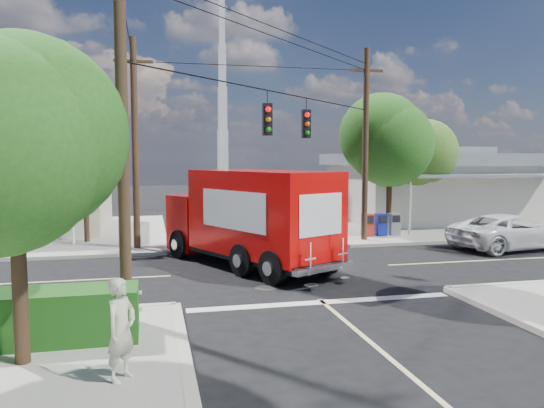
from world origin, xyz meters
name	(u,v)px	position (x,y,z in m)	size (l,w,h in m)	color
ground	(285,270)	(0.00, 0.00, 0.00)	(120.00, 120.00, 0.00)	black
sidewalk_ne	(415,223)	(10.88, 10.88, 0.07)	(14.12, 14.12, 0.14)	#9B968C
sidewalk_nw	(25,235)	(-10.88, 10.88, 0.07)	(14.12, 14.12, 0.14)	#9B968C
road_markings	(296,279)	(0.00, -1.47, 0.01)	(32.00, 32.00, 0.01)	beige
building_ne	(431,185)	(12.50, 11.97, 2.32)	(11.80, 10.20, 4.50)	beige
building_nw	(8,191)	(-12.00, 12.46, 2.22)	(10.80, 10.20, 4.30)	beige
radio_tower	(223,135)	(0.50, 20.00, 5.64)	(0.80, 0.80, 17.00)	silver
tree_sw_front	(14,139)	(-6.99, -7.54, 4.33)	(3.88, 3.78, 6.03)	#422D1C
tree_ne_front	(391,142)	(7.21, 6.76, 4.77)	(4.21, 4.14, 6.66)	#422D1C
tree_ne_back	(416,154)	(9.81, 8.96, 4.19)	(3.77, 3.66, 5.82)	#422D1C
palm_nw_front	(84,135)	(-7.50, 7.50, 5.04)	(3.01, 3.08, 5.59)	#422D1C
palm_nw_back	(44,143)	(-9.50, 9.00, 4.67)	(3.01, 3.08, 5.19)	#422D1C
utility_poles	(233,139)	(-1.58, 1.60, 4.67)	(12.00, 10.68, 9.00)	#473321
picket_fence	(3,309)	(-7.80, -5.60, 0.68)	(5.94, 0.06, 1.00)	silver
vending_boxes	(381,225)	(6.50, 6.20, 0.69)	(1.90, 0.50, 1.10)	#A02317
delivery_truck	(249,218)	(-1.09, 0.93, 1.80)	(5.77, 8.38, 3.54)	black
parked_car	(511,232)	(10.72, 2.02, 0.77)	(2.55, 5.53, 1.54)	silver
pedestrian	(121,329)	(-5.13, -8.71, 1.04)	(0.66, 0.43, 1.81)	beige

